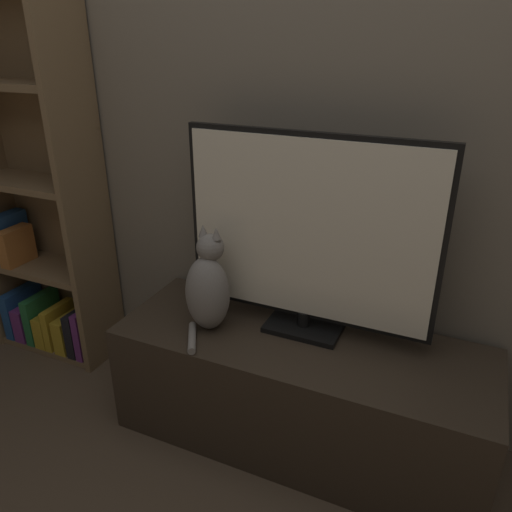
{
  "coord_description": "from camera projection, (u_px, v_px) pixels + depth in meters",
  "views": [
    {
      "loc": [
        0.48,
        -0.52,
        1.47
      ],
      "look_at": [
        -0.18,
        0.94,
        0.75
      ],
      "focal_mm": 35.0,
      "sensor_mm": 36.0,
      "label": 1
    }
  ],
  "objects": [
    {
      "name": "wall_back",
      "position": [
        338.0,
        87.0,
        1.7
      ],
      "size": [
        4.8,
        0.05,
        2.6
      ],
      "color": "#756B5B",
      "rests_on": "ground_plane"
    },
    {
      "name": "tv",
      "position": [
        308.0,
        236.0,
        1.72
      ],
      "size": [
        0.91,
        0.17,
        0.73
      ],
      "color": "black",
      "rests_on": "tv_stand"
    },
    {
      "name": "bookshelf",
      "position": [
        42.0,
        209.0,
        2.32
      ],
      "size": [
        0.61,
        0.28,
        1.71
      ],
      "color": "brown",
      "rests_on": "ground_plane"
    },
    {
      "name": "cat",
      "position": [
        208.0,
        288.0,
        1.83
      ],
      "size": [
        0.18,
        0.27,
        0.4
      ],
      "rotation": [
        0.0,
        0.0,
        -0.08
      ],
      "color": "gray",
      "rests_on": "tv_stand"
    },
    {
      "name": "tv_stand",
      "position": [
        298.0,
        390.0,
        1.9
      ],
      "size": [
        1.37,
        0.49,
        0.45
      ],
      "color": "#33281E",
      "rests_on": "ground_plane"
    }
  ]
}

